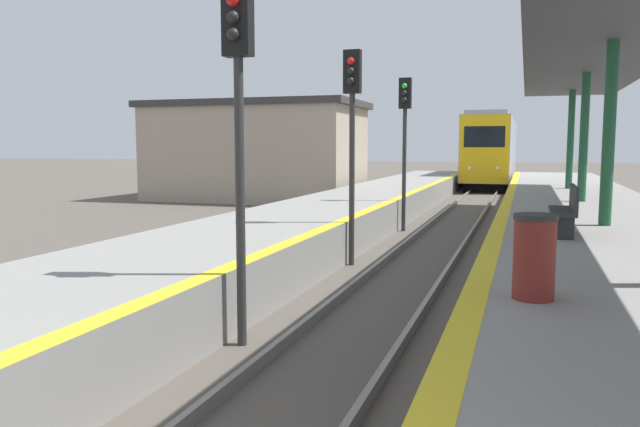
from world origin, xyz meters
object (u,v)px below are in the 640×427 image
Objects in this scene: signal_mid at (352,116)px; trash_bin at (534,257)px; signal_far at (405,125)px; train at (493,150)px; bench at (566,209)px; signal_near at (238,96)px.

trash_bin is (3.65, -5.89, -1.80)m from signal_mid.
signal_mid and signal_far have the same top height.
signal_mid reaches higher than train.
signal_far is 2.96× the size of bench.
train is at bearing 95.18° from bench.
train is 4.32× the size of signal_near.
signal_near is 6.84m from bench.
signal_near is 1.00× the size of signal_far.
signal_far is (0.06, 5.72, 0.00)m from signal_mid.
trash_bin is (3.59, -11.61, -1.80)m from signal_far.
train is 4.32× the size of signal_far.
trash_bin is at bearing -2.77° from signal_near.
signal_mid is (-0.10, 5.72, 0.00)m from signal_near.
signal_mid is at bearing 172.15° from bench.
signal_near is at bearing -89.78° from signal_far.
trash_bin is at bearing -72.80° from signal_far.
signal_near is at bearing 177.23° from trash_bin.
signal_near and signal_mid have the same top height.
train is at bearing 88.00° from signal_near.
bench is (4.16, 5.13, -1.78)m from signal_near.
train reaches higher than trash_bin.
signal_far reaches higher than trash_bin.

